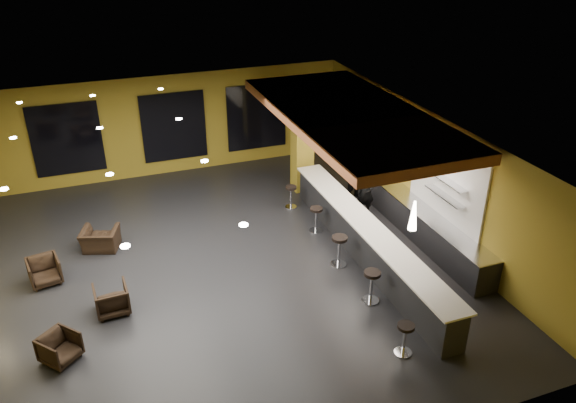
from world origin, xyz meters
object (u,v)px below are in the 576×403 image
object	(u,v)px
pendant_1	(362,172)
armchair_d	(100,239)
bar_stool_2	(339,247)
pendant_0	(413,215)
staff_a	(366,192)
prep_counter	(420,223)
bar_stool_4	(291,194)
bar_counter	(366,243)
bar_stool_0	(405,335)
bar_stool_3	(316,216)
pendant_2	(323,139)
staff_b	(359,174)
armchair_c	(44,271)
armchair_a	(60,348)
staff_c	(368,180)
bar_stool_1	(372,283)
armchair_b	(112,299)
column	(302,140)

from	to	relation	value
pendant_1	armchair_d	distance (m)	7.34
pendant_1	bar_stool_2	world-z (taller)	pendant_1
pendant_0	staff_a	bearing A→B (deg)	75.08
prep_counter	bar_stool_4	xyz separation A→B (m)	(-2.82, 2.96, 0.04)
bar_counter	bar_stool_0	xyz separation A→B (m)	(-0.93, -3.54, -0.02)
prep_counter	bar_stool_4	size ratio (longest dim) A/B	8.25
pendant_0	bar_stool_3	xyz separation A→B (m)	(-0.67, 3.81, -1.86)
pendant_2	staff_a	xyz separation A→B (m)	(1.12, -0.79, -1.58)
bar_counter	armchair_d	bearing A→B (deg)	155.75
staff_a	staff_b	bearing A→B (deg)	84.43
bar_counter	armchair_c	size ratio (longest dim) A/B	10.66
armchair_a	armchair_d	world-z (taller)	armchair_a
staff_c	bar_stool_1	size ratio (longest dim) A/B	1.81
bar_counter	bar_stool_1	size ratio (longest dim) A/B	9.60
armchair_d	bar_stool_2	bearing A→B (deg)	171.71
prep_counter	armchair_c	world-z (taller)	prep_counter
pendant_2	bar_counter	bearing A→B (deg)	-90.00
armchair_a	armchair_b	distance (m)	1.71
armchair_a	armchair_b	world-z (taller)	armchair_b
armchair_a	bar_stool_3	world-z (taller)	bar_stool_3
armchair_a	bar_stool_3	xyz separation A→B (m)	(7.02, 3.05, 0.17)
staff_b	bar_stool_4	distance (m)	2.29
bar_stool_0	bar_stool_4	xyz separation A→B (m)	(0.11, 7.00, -0.02)
prep_counter	bar_stool_3	bearing A→B (deg)	153.78
bar_stool_0	armchair_c	bearing A→B (deg)	142.87
pendant_0	armchair_b	bearing A→B (deg)	162.65
column	staff_b	xyz separation A→B (m)	(1.43, -1.32, -0.88)
pendant_1	staff_b	size ratio (longest dim) A/B	0.40
pendant_0	bar_stool_3	bearing A→B (deg)	99.92
bar_counter	bar_stool_3	xyz separation A→B (m)	(-0.67, 1.81, -0.01)
staff_c	bar_stool_4	bearing A→B (deg)	146.84
bar_stool_1	bar_stool_3	world-z (taller)	bar_stool_1
staff_a	bar_stool_3	world-z (taller)	staff_a
staff_a	bar_stool_0	size ratio (longest dim) A/B	2.04
pendant_0	armchair_c	bearing A→B (deg)	154.53
staff_b	staff_c	size ratio (longest dim) A/B	1.15
pendant_0	bar_stool_0	bearing A→B (deg)	-121.22
armchair_a	bar_stool_2	xyz separation A→B (m)	(6.90, 1.21, 0.23)
staff_c	armchair_b	world-z (taller)	staff_c
armchair_a	armchair_c	size ratio (longest dim) A/B	0.93
pendant_0	armchair_b	size ratio (longest dim) A/B	0.91
pendant_0	bar_stool_4	bearing A→B (deg)	98.54
armchair_c	armchair_d	distance (m)	1.83
pendant_1	staff_b	xyz separation A→B (m)	(1.43, 2.78, -1.48)
staff_c	bar_stool_4	world-z (taller)	staff_c
pendant_0	pendant_2	world-z (taller)	same
armchair_b	bar_stool_3	distance (m)	6.14
staff_c	bar_stool_0	size ratio (longest dim) A/B	2.01
bar_counter	staff_a	world-z (taller)	staff_a
pendant_0	bar_stool_3	size ratio (longest dim) A/B	0.91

